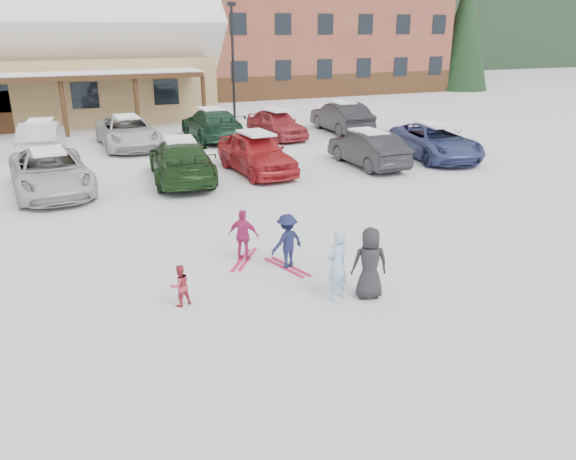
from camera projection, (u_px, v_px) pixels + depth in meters
name	position (u px, v px, depth m)	size (l,w,h in m)	color
ground	(293.00, 291.00, 11.90)	(160.00, 160.00, 0.00)	silver
lamp_post	(233.00, 55.00, 33.35)	(0.50, 0.25, 6.66)	black
conifer_1	(466.00, 15.00, 48.44)	(4.84, 4.84, 11.22)	black
conifer_3	(162.00, 29.00, 50.49)	(3.96, 3.96, 9.18)	black
conifer_4	(411.00, 15.00, 61.93)	(5.06, 5.06, 11.73)	black
adult_skier	(337.00, 265.00, 11.31)	(0.55, 0.36, 1.50)	#97C1D9
toddler_red	(180.00, 285.00, 11.14)	(0.42, 0.33, 0.87)	#AC313C
child_navy	(287.00, 241.00, 12.84)	(0.84, 0.48, 1.30)	#15193D
skis_child_navy	(287.00, 267.00, 13.05)	(0.20, 1.40, 0.03)	#C01B47
child_magenta	(243.00, 235.00, 13.25)	(0.74, 0.31, 1.27)	#B52466
skis_child_magenta	(244.00, 260.00, 13.47)	(0.20, 1.40, 0.03)	#C01B47
bystander_dark	(370.00, 263.00, 11.38)	(0.74, 0.48, 1.51)	black
parked_car_2	(51.00, 172.00, 18.76)	(2.37, 5.14, 1.43)	#BBBBBB
parked_car_3	(181.00, 160.00, 20.25)	(2.10, 5.17, 1.50)	#183415
parked_car_4	(256.00, 153.00, 21.33)	(1.82, 4.51, 1.54)	#AF1E23
parked_car_5	(368.00, 149.00, 22.40)	(1.48, 4.25, 1.40)	black
parked_car_6	(435.00, 141.00, 23.77)	(2.36, 5.11, 1.42)	navy
parked_car_9	(42.00, 138.00, 24.48)	(1.56, 4.46, 1.47)	silver
parked_car_10	(128.00, 132.00, 25.88)	(2.38, 5.16, 1.43)	silver
parked_car_11	(212.00, 124.00, 27.80)	(2.11, 5.19, 1.50)	#173A26
parked_car_12	(277.00, 124.00, 28.06)	(1.68, 4.18, 1.43)	#AC3038
parked_car_13	(341.00, 117.00, 29.71)	(1.66, 4.76, 1.57)	black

